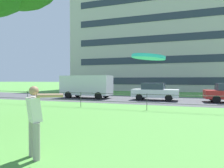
{
  "coord_description": "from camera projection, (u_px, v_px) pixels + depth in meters",
  "views": [
    {
      "loc": [
        1.79,
        1.59,
        1.82
      ],
      "look_at": [
        -0.84,
        9.38,
        1.65
      ],
      "focal_mm": 31.77,
      "sensor_mm": 36.0,
      "label": 1
    }
  ],
  "objects": [
    {
      "name": "person_thrower",
      "position": [
        35.0,
        119.0,
        4.61
      ],
      "size": [
        0.78,
        0.65,
        1.68
      ],
      "color": "gray",
      "rests_on": "ground"
    },
    {
      "name": "frisbee",
      "position": [
        148.0,
        57.0,
        1.58
      ],
      "size": [
        0.3,
        0.3,
        0.05
      ],
      "color": "#2DB2C6"
    },
    {
      "name": "park_fence",
      "position": [
        147.0,
        99.0,
        11.8
      ],
      "size": [
        35.22,
        0.04,
        1.0
      ],
      "color": "#333833",
      "rests_on": "ground"
    },
    {
      "name": "panel_van_left",
      "position": [
        87.0,
        85.0,
        19.68
      ],
      "size": [
        5.03,
        2.16,
        2.24
      ],
      "color": "silver",
      "rests_on": "ground"
    },
    {
      "name": "apartment_building_background",
      "position": [
        152.0,
        44.0,
        36.29
      ],
      "size": [
        27.93,
        11.43,
        16.74
      ],
      "color": "#B7B2AD",
      "rests_on": "ground"
    },
    {
      "name": "car_white_far_right",
      "position": [
        155.0,
        92.0,
        17.62
      ],
      "size": [
        4.06,
        1.93,
        1.54
      ],
      "color": "silver",
      "rests_on": "ground"
    },
    {
      "name": "street_strip",
      "position": [
        158.0,
        100.0,
        17.87
      ],
      "size": [
        80.0,
        7.75,
        0.01
      ],
      "primitive_type": "cube",
      "color": "#4C4C51",
      "rests_on": "ground"
    }
  ]
}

